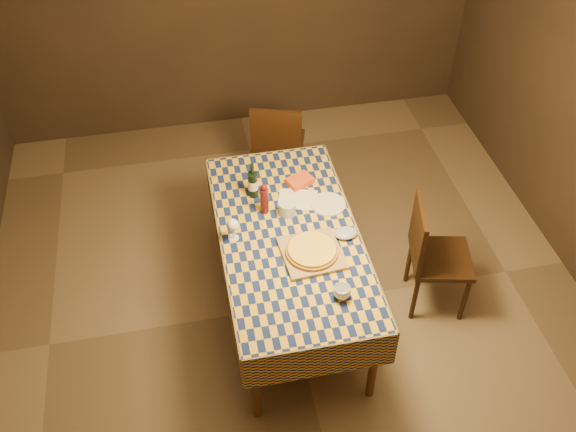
{
  "coord_description": "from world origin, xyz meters",
  "views": [
    {
      "loc": [
        -0.61,
        -2.96,
        3.85
      ],
      "look_at": [
        0.0,
        0.05,
        0.9
      ],
      "focal_mm": 40.0,
      "sensor_mm": 36.0,
      "label": 1
    }
  ],
  "objects_px": {
    "white_plate": "(328,204)",
    "dining_table": "(289,243)",
    "pizza": "(312,250)",
    "chair_right": "(431,252)",
    "wine_bottle": "(253,184)",
    "chair_far": "(278,143)",
    "cutting_board": "(312,253)",
    "bowl": "(312,241)"
  },
  "relations": [
    {
      "from": "chair_far",
      "to": "chair_right",
      "type": "height_order",
      "value": "same"
    },
    {
      "from": "wine_bottle",
      "to": "chair_right",
      "type": "xyz_separation_m",
      "value": [
        1.17,
        -0.57,
        -0.35
      ]
    },
    {
      "from": "cutting_board",
      "to": "pizza",
      "type": "bearing_deg",
      "value": 0.0
    },
    {
      "from": "wine_bottle",
      "to": "chair_right",
      "type": "relative_size",
      "value": 0.31
    },
    {
      "from": "wine_bottle",
      "to": "chair_right",
      "type": "bearing_deg",
      "value": -25.81
    },
    {
      "from": "dining_table",
      "to": "cutting_board",
      "type": "distance_m",
      "value": 0.25
    },
    {
      "from": "wine_bottle",
      "to": "pizza",
      "type": "bearing_deg",
      "value": -66.56
    },
    {
      "from": "pizza",
      "to": "chair_far",
      "type": "bearing_deg",
      "value": 87.75
    },
    {
      "from": "white_plate",
      "to": "bowl",
      "type": "bearing_deg",
      "value": -119.9
    },
    {
      "from": "dining_table",
      "to": "chair_far",
      "type": "distance_m",
      "value": 1.36
    },
    {
      "from": "dining_table",
      "to": "chair_far",
      "type": "bearing_deg",
      "value": 82.83
    },
    {
      "from": "dining_table",
      "to": "bowl",
      "type": "distance_m",
      "value": 0.19
    },
    {
      "from": "bowl",
      "to": "white_plate",
      "type": "distance_m",
      "value": 0.39
    },
    {
      "from": "pizza",
      "to": "white_plate",
      "type": "bearing_deg",
      "value": 63.66
    },
    {
      "from": "dining_table",
      "to": "wine_bottle",
      "type": "distance_m",
      "value": 0.51
    },
    {
      "from": "bowl",
      "to": "wine_bottle",
      "type": "bearing_deg",
      "value": 119.23
    },
    {
      "from": "bowl",
      "to": "chair_right",
      "type": "height_order",
      "value": "chair_right"
    },
    {
      "from": "cutting_board",
      "to": "chair_right",
      "type": "height_order",
      "value": "chair_right"
    },
    {
      "from": "white_plate",
      "to": "chair_right",
      "type": "relative_size",
      "value": 0.26
    },
    {
      "from": "chair_far",
      "to": "cutting_board",
      "type": "bearing_deg",
      "value": -92.25
    },
    {
      "from": "bowl",
      "to": "chair_far",
      "type": "relative_size",
      "value": 0.14
    },
    {
      "from": "chair_right",
      "to": "chair_far",
      "type": "bearing_deg",
      "value": 119.71
    },
    {
      "from": "wine_bottle",
      "to": "chair_far",
      "type": "xyz_separation_m",
      "value": [
        0.34,
        0.89,
        -0.35
      ]
    },
    {
      "from": "white_plate",
      "to": "dining_table",
      "type": "bearing_deg",
      "value": -143.86
    },
    {
      "from": "wine_bottle",
      "to": "chair_right",
      "type": "distance_m",
      "value": 1.35
    },
    {
      "from": "dining_table",
      "to": "bowl",
      "type": "xyz_separation_m",
      "value": [
        0.13,
        -0.1,
        0.1
      ]
    },
    {
      "from": "dining_table",
      "to": "cutting_board",
      "type": "bearing_deg",
      "value": -62.34
    },
    {
      "from": "white_plate",
      "to": "chair_far",
      "type": "relative_size",
      "value": 0.26
    },
    {
      "from": "bowl",
      "to": "dining_table",
      "type": "bearing_deg",
      "value": 142.31
    },
    {
      "from": "cutting_board",
      "to": "bowl",
      "type": "distance_m",
      "value": 0.11
    },
    {
      "from": "cutting_board",
      "to": "bowl",
      "type": "bearing_deg",
      "value": 76.94
    },
    {
      "from": "cutting_board",
      "to": "chair_right",
      "type": "distance_m",
      "value": 0.93
    },
    {
      "from": "bowl",
      "to": "white_plate",
      "type": "height_order",
      "value": "bowl"
    },
    {
      "from": "chair_right",
      "to": "dining_table",
      "type": "bearing_deg",
      "value": 172.97
    },
    {
      "from": "chair_far",
      "to": "chair_right",
      "type": "relative_size",
      "value": 1.0
    },
    {
      "from": "wine_bottle",
      "to": "white_plate",
      "type": "relative_size",
      "value": 1.16
    },
    {
      "from": "dining_table",
      "to": "chair_far",
      "type": "xyz_separation_m",
      "value": [
        0.17,
        1.34,
        -0.17
      ]
    },
    {
      "from": "wine_bottle",
      "to": "white_plate",
      "type": "xyz_separation_m",
      "value": [
        0.5,
        -0.21,
        -0.1
      ]
    },
    {
      "from": "dining_table",
      "to": "wine_bottle",
      "type": "height_order",
      "value": "wine_bottle"
    },
    {
      "from": "dining_table",
      "to": "chair_right",
      "type": "height_order",
      "value": "chair_right"
    },
    {
      "from": "chair_far",
      "to": "pizza",
      "type": "bearing_deg",
      "value": -92.25
    },
    {
      "from": "pizza",
      "to": "chair_right",
      "type": "bearing_deg",
      "value": 5.22
    }
  ]
}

